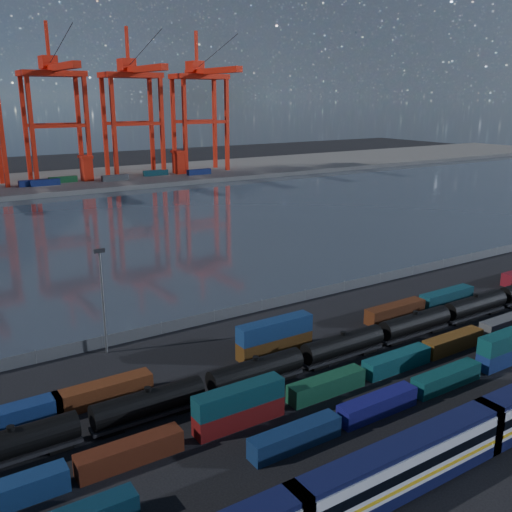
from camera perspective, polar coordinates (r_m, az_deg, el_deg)
ground at (r=85.78m, az=11.15°, el=-11.04°), size 700.00×700.00×0.00m
harbor_water at (r=172.56m, az=-13.65°, el=2.45°), size 700.00×700.00×0.00m
far_quay at (r=272.34m, az=-21.17°, el=6.77°), size 700.00×70.00×2.00m
passenger_train at (r=61.55m, az=14.52°, el=-19.78°), size 79.44×3.39×5.81m
container_row_south at (r=73.33m, az=11.35°, el=-14.21°), size 140.04×2.35×5.01m
container_row_mid at (r=83.95m, az=12.49°, el=-10.62°), size 141.23×2.37×5.05m
container_row_north at (r=94.00m, az=6.96°, el=-7.28°), size 142.38×2.56×5.46m
tanker_string at (r=92.18m, az=12.33°, el=-7.64°), size 122.91×3.09×4.43m
waterfront_fence at (r=105.38m, az=0.59°, el=-4.96°), size 160.12×0.12×2.20m
yard_light_mast at (r=88.70m, az=-15.08°, el=-3.86°), size 1.60×0.40×16.60m
gantry_cranes at (r=261.71m, az=-23.40°, el=15.29°), size 201.40×50.68×68.63m
quay_containers at (r=255.85m, az=-22.93°, el=6.60°), size 172.58×10.99×2.60m
straddle_carriers at (r=261.27m, az=-21.38°, el=7.93°), size 140.00×7.00×11.10m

